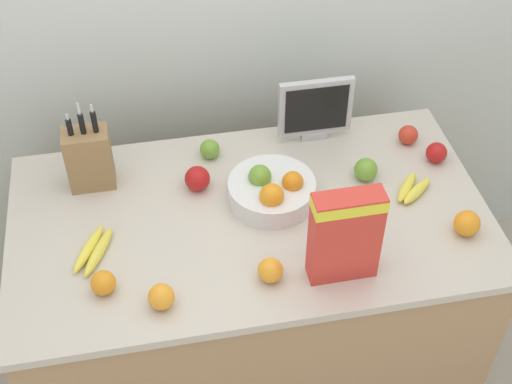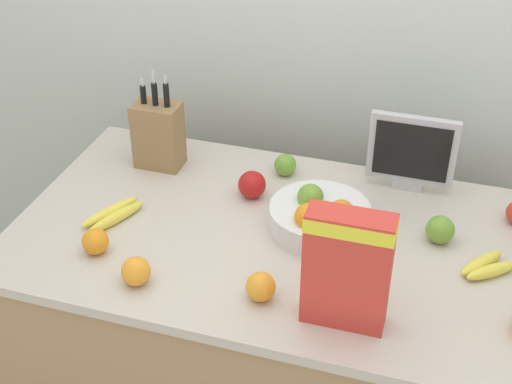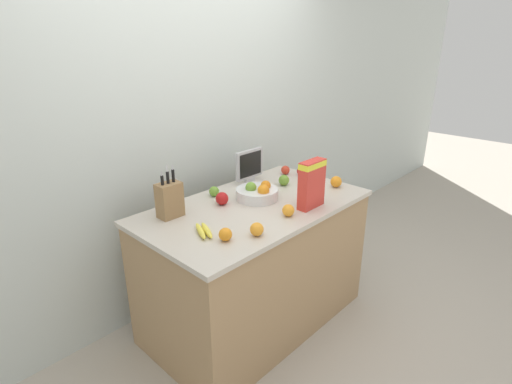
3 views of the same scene
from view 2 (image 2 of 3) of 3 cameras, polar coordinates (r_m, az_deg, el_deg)
name	(u,v)px [view 2 (image 2 of 3)]	position (r m, az deg, el deg)	size (l,w,h in m)	color
wall_back	(342,14)	(2.32, 6.89, 13.96)	(9.00, 0.06, 2.60)	silver
counter	(282,349)	(2.26, 2.10, -12.46)	(1.50, 0.85, 0.89)	tan
knife_block	(158,134)	(2.24, -7.83, 4.59)	(0.14, 0.10, 0.33)	#937047
small_monitor	(412,152)	(2.13, 12.36, 3.18)	(0.26, 0.03, 0.24)	#B7B7BC
cereal_box	(347,265)	(1.61, 7.31, -5.83)	(0.20, 0.08, 0.30)	red
fruit_bowl	(319,216)	(1.97, 5.09, -1.94)	(0.28, 0.28, 0.12)	silver
banana_bunch_left	(113,215)	(2.05, -11.37, -1.79)	(0.14, 0.21, 0.03)	yellow
banana_bunch_right	(487,267)	(1.92, 17.96, -5.71)	(0.16, 0.16, 0.03)	yellow
apple_leftmost	(440,230)	(1.98, 14.53, -2.93)	(0.08, 0.08, 0.08)	#6B9E33
apple_front	(252,185)	(2.10, -0.32, 0.59)	(0.08, 0.08, 0.08)	red
apple_middle	(285,165)	(2.20, 2.35, 2.18)	(0.07, 0.07, 0.07)	#6B9E33
orange_mid_left	(261,287)	(1.74, 0.38, -7.59)	(0.07, 0.07, 0.07)	orange
orange_near_bowl	(95,241)	(1.93, -12.73, -3.88)	(0.07, 0.07, 0.07)	orange
orange_by_cereal	(136,271)	(1.81, -9.58, -6.27)	(0.08, 0.08, 0.08)	orange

